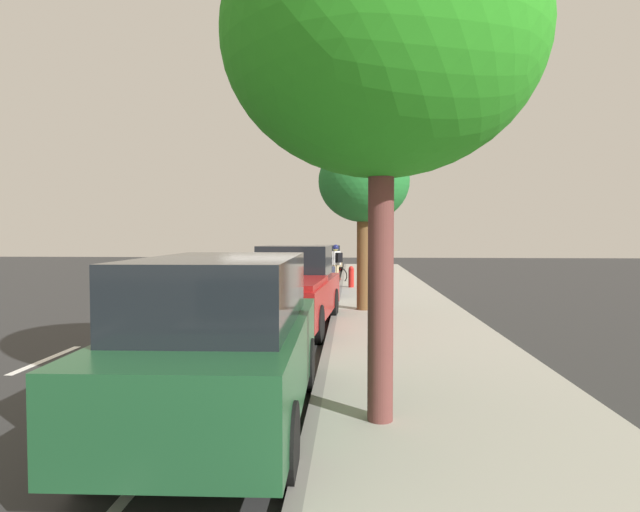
{
  "coord_description": "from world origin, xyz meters",
  "views": [
    {
      "loc": [
        2.7,
        -16.72,
        2.27
      ],
      "look_at": [
        1.3,
        7.06,
        1.26
      ],
      "focal_mm": 30.5,
      "sensor_mm": 36.0,
      "label": 1
    }
  ],
  "objects": [
    {
      "name": "ground",
      "position": [
        0.0,
        0.0,
        0.0
      ],
      "size": [
        67.44,
        67.44,
        0.0
      ],
      "primitive_type": "plane",
      "color": "#2F2F2F"
    },
    {
      "name": "sidewalk",
      "position": [
        4.08,
        0.0,
        0.06
      ],
      "size": [
        3.53,
        42.15,
        0.12
      ],
      "primitive_type": "cube",
      "color": "#A09D93",
      "rests_on": "ground"
    },
    {
      "name": "curb_edge",
      "position": [
        2.24,
        0.0,
        0.06
      ],
      "size": [
        0.16,
        42.15,
        0.12
      ],
      "primitive_type": "cube",
      "color": "gray",
      "rests_on": "ground"
    },
    {
      "name": "lane_stripe_centre",
      "position": [
        -2.77,
        -1.08,
        0.0
      ],
      "size": [
        0.14,
        40.0,
        0.01
      ],
      "color": "white",
      "rests_on": "ground"
    },
    {
      "name": "lane_stripe_bike_edge",
      "position": [
        0.77,
        0.0,
        0.0
      ],
      "size": [
        0.12,
        42.15,
        0.01
      ],
      "primitive_type": "cube",
      "color": "white",
      "rests_on": "ground"
    },
    {
      "name": "parked_suv_green_second",
      "position": [
        1.2,
        -10.53,
        1.03
      ],
      "size": [
        2.04,
        4.74,
        1.99
      ],
      "color": "#1E512D",
      "rests_on": "ground"
    },
    {
      "name": "parked_pickup_red_mid",
      "position": [
        1.21,
        -3.9,
        0.9
      ],
      "size": [
        2.3,
        5.41,
        1.95
      ],
      "color": "maroon",
      "rests_on": "ground"
    },
    {
      "name": "parked_sedan_dark_blue_far",
      "position": [
        1.21,
        3.12,
        0.75
      ],
      "size": [
        1.94,
        4.45,
        1.52
      ],
      "color": "navy",
      "rests_on": "ground"
    },
    {
      "name": "parked_sedan_tan_farthest",
      "position": [
        1.13,
        17.31,
        0.75
      ],
      "size": [
        2.04,
        4.5,
        1.52
      ],
      "color": "tan",
      "rests_on": "ground"
    },
    {
      "name": "bicycle_at_curb",
      "position": [
        1.78,
        7.95,
        0.38
      ],
      "size": [
        1.46,
        1.04,
        0.77
      ],
      "color": "black",
      "rests_on": "ground"
    },
    {
      "name": "cyclist_with_backpack",
      "position": [
        1.99,
        7.48,
        1.08
      ],
      "size": [
        0.54,
        0.55,
        1.76
      ],
      "color": "#C6B284",
      "rests_on": "ground"
    },
    {
      "name": "street_tree_near_cyclist",
      "position": [
        3.03,
        -10.56,
        4.41
      ],
      "size": [
        3.58,
        3.58,
        5.85
      ],
      "color": "brown",
      "rests_on": "sidewalk"
    },
    {
      "name": "street_tree_mid_block",
      "position": [
        3.03,
        -1.52,
        3.65
      ],
      "size": [
        2.53,
        2.53,
        4.72
      ],
      "color": "brown",
      "rests_on": "sidewalk"
    },
    {
      "name": "fire_hydrant",
      "position": [
        2.67,
        4.75,
        0.55
      ],
      "size": [
        0.22,
        0.22,
        0.84
      ],
      "color": "red",
      "rests_on": "sidewalk"
    }
  ]
}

